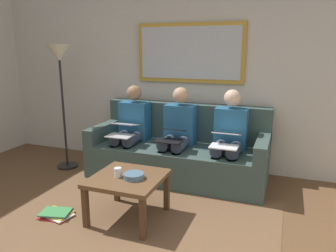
{
  "coord_description": "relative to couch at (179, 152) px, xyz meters",
  "views": [
    {
      "loc": [
        -1.25,
        1.64,
        1.61
      ],
      "look_at": [
        0.0,
        -1.7,
        0.75
      ],
      "focal_mm": 34.59,
      "sensor_mm": 36.0,
      "label": 1
    }
  ],
  "objects": [
    {
      "name": "laptop_black",
      "position": [
        0.0,
        0.32,
        0.31
      ],
      "size": [
        0.3,
        0.33,
        0.14
      ],
      "color": "black"
    },
    {
      "name": "laptop_white",
      "position": [
        -0.64,
        0.31,
        0.32
      ],
      "size": [
        0.3,
        0.35,
        0.15
      ],
      "color": "white"
    },
    {
      "name": "bowl",
      "position": [
        0.03,
        1.24,
        0.14
      ],
      "size": [
        0.19,
        0.19,
        0.05
      ],
      "primitive_type": "cylinder",
      "color": "slate",
      "rests_on": "coffee_table"
    },
    {
      "name": "couch",
      "position": [
        0.0,
        0.0,
        0.0
      ],
      "size": [
        2.2,
        0.9,
        0.9
      ],
      "color": "#384C47",
      "rests_on": "ground_plane"
    },
    {
      "name": "person_left",
      "position": [
        -0.64,
        0.07,
        0.3
      ],
      "size": [
        0.38,
        0.58,
        1.14
      ],
      "color": "#235B84",
      "rests_on": "couch"
    },
    {
      "name": "cup",
      "position": [
        0.19,
        1.26,
        0.16
      ],
      "size": [
        0.07,
        0.07,
        0.09
      ],
      "primitive_type": "cylinder",
      "color": "silver",
      "rests_on": "coffee_table"
    },
    {
      "name": "coffee_table",
      "position": [
        0.11,
        1.22,
        0.06
      ],
      "size": [
        0.65,
        0.65,
        0.43
      ],
      "color": "brown",
      "rests_on": "ground_plane"
    },
    {
      "name": "magazine_stack",
      "position": [
        0.79,
        1.44,
        -0.28
      ],
      "size": [
        0.34,
        0.27,
        0.05
      ],
      "color": "red",
      "rests_on": "ground_plane"
    },
    {
      "name": "person_middle",
      "position": [
        0.0,
        0.07,
        0.3
      ],
      "size": [
        0.38,
        0.58,
        1.14
      ],
      "color": "#235B84",
      "rests_on": "couch"
    },
    {
      "name": "standing_lamp",
      "position": [
        1.55,
        0.27,
        1.06
      ],
      "size": [
        0.32,
        0.32,
        1.66
      ],
      "color": "black",
      "rests_on": "ground_plane"
    },
    {
      "name": "framed_mirror",
      "position": [
        0.0,
        -0.39,
        1.24
      ],
      "size": [
        1.44,
        0.05,
        0.77
      ],
      "color": "#B7892D"
    },
    {
      "name": "laptop_silver",
      "position": [
        0.64,
        0.31,
        0.32
      ],
      "size": [
        0.31,
        0.36,
        0.15
      ],
      "color": "silver"
    },
    {
      "name": "person_right",
      "position": [
        0.64,
        0.07,
        0.3
      ],
      "size": [
        0.38,
        0.58,
        1.14
      ],
      "color": "#235B84",
      "rests_on": "couch"
    },
    {
      "name": "area_rug",
      "position": [
        0.0,
        1.27,
        -0.31
      ],
      "size": [
        2.6,
        1.8,
        0.01
      ],
      "primitive_type": "cube",
      "color": "brown",
      "rests_on": "ground_plane"
    },
    {
      "name": "wall_rear",
      "position": [
        0.0,
        -0.48,
        0.99
      ],
      "size": [
        6.0,
        0.12,
        2.6
      ],
      "primitive_type": "cube",
      "color": "beige",
      "rests_on": "ground_plane"
    }
  ]
}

